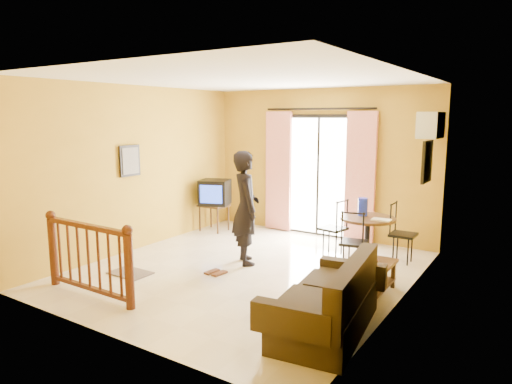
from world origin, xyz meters
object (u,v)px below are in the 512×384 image
Objects in this scene: sofa at (331,305)px; standing_person at (246,208)px; coffee_table at (369,274)px; television at (215,192)px; dining_table at (368,227)px.

standing_person is (-2.07, 1.45, 0.58)m from sofa.
standing_person reaches higher than coffee_table.
television is 0.39× the size of standing_person.
dining_table is 0.48× the size of sofa.
dining_table is at bearing 93.65° from sofa.
sofa is at bearing -170.47° from standing_person.
television is 4.06m from coffee_table.
television reaches higher than dining_table.
coffee_table is (3.72, -1.55, -0.52)m from television.
dining_table is 2.58m from sofa.
sofa is at bearing -79.06° from dining_table.
television reaches higher than sofa.
standing_person is (-2.07, 0.21, 0.62)m from coffee_table.
sofa is (0.00, -1.24, 0.04)m from coffee_table.
sofa is (0.49, -2.52, -0.26)m from dining_table.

